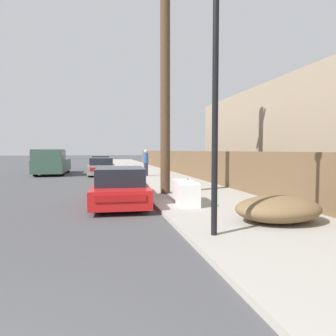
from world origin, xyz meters
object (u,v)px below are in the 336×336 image
Objects in this scene: brush_pile at (278,209)px; pedestrian at (146,162)px; car_parked_mid at (102,167)px; pickup_truck at (51,162)px; car_parked_far at (101,163)px; utility_pole at (165,74)px; discarded_fridge at (186,192)px; street_lamp at (215,82)px; parked_sports_car_red at (120,187)px.

brush_pile is 13.36m from pedestrian.
pickup_truck reaches higher than car_parked_mid.
utility_pole is (2.32, -18.28, 4.13)m from car_parked_far.
utility_pole is at bearing 98.55° from discarded_fridge.
car_parked_mid is 2.00× the size of brush_pile.
utility_pole is 5.21× the size of pedestrian.
car_parked_mid is 17.01m from street_lamp.
utility_pole is 8.91m from pedestrian.
discarded_fridge is 13.45m from car_parked_mid.
brush_pile is (7.49, -17.15, -0.50)m from pickup_truck.
car_parked_far is 7.30m from pickup_truck.
parked_sports_car_red is at bearing -85.54° from car_parked_far.
parked_sports_car_red is 0.52× the size of utility_pole.
car_parked_far is at bearing 99.39° from brush_pile.
car_parked_far is (-0.00, 7.47, 0.00)m from car_parked_mid.
car_parked_mid is 0.77× the size of pickup_truck.
street_lamp is at bearing 108.56° from pickup_truck.
car_parked_far is 2.45× the size of pedestrian.
car_parked_mid is at bearing 96.17° from parked_sports_car_red.
utility_pole is 6.94m from brush_pile.
street_lamp is (5.62, -17.83, 2.19)m from pickup_truck.
pickup_truck is 7.48m from pedestrian.
street_lamp reaches higher than discarded_fridge.
pickup_truck is at bearing 113.59° from brush_pile.
car_parked_mid reaches higher than brush_pile.
street_lamp reaches higher than brush_pile.
street_lamp is (-0.31, -5.90, -1.60)m from utility_pole.
car_parked_mid is at bearing 102.14° from utility_pole.
street_lamp is at bearing -91.37° from discarded_fridge.
pedestrian reaches higher than car_parked_far.
pickup_truck is at bearing 116.42° from utility_pole.
brush_pile is at bearing -85.38° from pedestrian.
utility_pole is at bearing 117.50° from pickup_truck.
car_parked_mid is 3.79m from pickup_truck.
car_parked_far is 2.05× the size of brush_pile.
car_parked_far is at bearing 105.41° from pedestrian.
utility_pole is at bearing -79.75° from car_parked_far.
car_parked_mid is (-0.49, 12.02, 0.02)m from parked_sports_car_red.
street_lamp is at bearing -93.27° from pedestrian.
pedestrian is at bearing 86.57° from utility_pole.
discarded_fridge is 20.84m from car_parked_far.
discarded_fridge is 4.89m from utility_pole.
pedestrian is at bearing -41.77° from car_parked_mid.
car_parked_far is 0.82× the size of street_lamp.
parked_sports_car_red is 9.60m from pedestrian.
utility_pole reaches higher than pedestrian.
discarded_fridge is at bearing -80.26° from car_parked_far.
parked_sports_car_red is 0.90× the size of street_lamp.
pedestrian is at bearing 94.62° from brush_pile.
brush_pile is at bearing -77.60° from car_parked_far.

